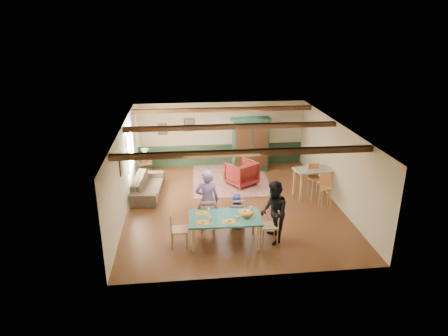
{
  "coord_description": "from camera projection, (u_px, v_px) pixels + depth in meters",
  "views": [
    {
      "loc": [
        -1.61,
        -12.07,
        5.9
      ],
      "look_at": [
        -0.24,
        0.5,
        1.15
      ],
      "focal_mm": 32.0,
      "sensor_mm": 36.0,
      "label": 1
    }
  ],
  "objects": [
    {
      "name": "ceiling",
      "position": [
        233.0,
        127.0,
        12.52
      ],
      "size": [
        7.0,
        8.0,
        0.02
      ],
      "primitive_type": "cube",
      "color": "white",
      "rests_on": "wall_back"
    },
    {
      "name": "person_child",
      "position": [
        237.0,
        211.0,
        11.82
      ],
      "size": [
        0.54,
        0.36,
        1.09
      ],
      "primitive_type": "imported",
      "rotation": [
        0.0,
        0.0,
        3.12
      ],
      "color": "navy",
      "rests_on": "floor"
    },
    {
      "name": "bar_stool_right",
      "position": [
        326.0,
        192.0,
        13.11
      ],
      "size": [
        0.43,
        0.47,
        1.11
      ],
      "primitive_type": null,
      "rotation": [
        0.0,
        0.0,
        -0.09
      ],
      "color": "tan",
      "rests_on": "floor"
    },
    {
      "name": "dining_chair_end_left",
      "position": [
        179.0,
        229.0,
        10.88
      ],
      "size": [
        0.49,
        0.46,
        1.03
      ],
      "primitive_type": null,
      "rotation": [
        0.0,
        0.0,
        1.55
      ],
      "color": "tan",
      "rests_on": "floor"
    },
    {
      "name": "armoire",
      "position": [
        250.0,
        145.0,
        16.17
      ],
      "size": [
        1.59,
        0.71,
        2.2
      ],
      "primitive_type": "cube",
      "rotation": [
        0.0,
        0.0,
        0.06
      ],
      "color": "#153525",
      "rests_on": "floor"
    },
    {
      "name": "area_rug",
      "position": [
        230.0,
        179.0,
        15.62
      ],
      "size": [
        3.0,
        3.52,
        0.01
      ],
      "primitive_type": "cube",
      "rotation": [
        0.0,
        0.0,
        -0.03
      ],
      "color": "#C3A98D",
      "rests_on": "floor"
    },
    {
      "name": "picture_back_a",
      "position": [
        189.0,
        125.0,
        16.4
      ],
      "size": [
        0.45,
        0.04,
        0.55
      ],
      "primitive_type": null,
      "color": "#7E705B",
      "rests_on": "wall_back"
    },
    {
      "name": "ceiling_beam_front",
      "position": [
        245.0,
        153.0,
        10.41
      ],
      "size": [
        6.95,
        0.16,
        0.16
      ],
      "primitive_type": "cube",
      "color": "#331D0E",
      "rests_on": "ceiling"
    },
    {
      "name": "wall_back",
      "position": [
        221.0,
        134.0,
        16.72
      ],
      "size": [
        7.0,
        0.02,
        2.7
      ],
      "primitive_type": "cube",
      "color": "beige",
      "rests_on": "floor"
    },
    {
      "name": "cat",
      "position": [
        247.0,
        215.0,
        10.8
      ],
      "size": [
        0.39,
        0.16,
        0.2
      ],
      "primitive_type": null,
      "rotation": [
        0.0,
        0.0,
        -0.02
      ],
      "color": "orange",
      "rests_on": "dining_table"
    },
    {
      "name": "armchair",
      "position": [
        241.0,
        173.0,
        14.99
      ],
      "size": [
        1.37,
        1.38,
        0.92
      ],
      "primitive_type": "imported",
      "rotation": [
        0.0,
        0.0,
        -2.59
      ],
      "color": "#4C0F10",
      "rests_on": "floor"
    },
    {
      "name": "wainscot_back",
      "position": [
        221.0,
        155.0,
        17.02
      ],
      "size": [
        6.95,
        0.03,
        0.9
      ],
      "primitive_type": "cube",
      "color": "#1A301E",
      "rests_on": "floor"
    },
    {
      "name": "place_setting_far_left",
      "position": [
        203.0,
        212.0,
        11.07
      ],
      "size": [
        0.44,
        0.33,
        0.11
      ],
      "primitive_type": null,
      "rotation": [
        0.0,
        0.0,
        -0.02
      ],
      "color": "gold",
      "rests_on": "dining_table"
    },
    {
      "name": "dining_chair_far_right",
      "position": [
        237.0,
        213.0,
        11.75
      ],
      "size": [
        0.46,
        0.49,
        1.03
      ],
      "primitive_type": null,
      "rotation": [
        0.0,
        0.0,
        3.12
      ],
      "color": "tan",
      "rests_on": "floor"
    },
    {
      "name": "ceiling_beam_back",
      "position": [
        223.0,
        110.0,
        15.35
      ],
      "size": [
        6.95,
        0.16,
        0.16
      ],
      "primitive_type": "cube",
      "color": "#331D0E",
      "rests_on": "ceiling"
    },
    {
      "name": "place_setting_near_center",
      "position": [
        230.0,
        220.0,
        10.62
      ],
      "size": [
        0.44,
        0.33,
        0.11
      ],
      "primitive_type": null,
      "rotation": [
        0.0,
        0.0,
        -0.02
      ],
      "color": "gold",
      "rests_on": "dining_table"
    },
    {
      "name": "sofa",
      "position": [
        148.0,
        186.0,
        14.14
      ],
      "size": [
        1.11,
        2.4,
        0.68
      ],
      "primitive_type": "imported",
      "rotation": [
        0.0,
        0.0,
        1.48
      ],
      "color": "#3F3527",
      "rests_on": "floor"
    },
    {
      "name": "bar_stool_left",
      "position": [
        315.0,
        182.0,
        13.75
      ],
      "size": [
        0.48,
        0.52,
        1.22
      ],
      "primitive_type": null,
      "rotation": [
        0.0,
        0.0,
        0.12
      ],
      "color": "tan",
      "rests_on": "floor"
    },
    {
      "name": "person_man",
      "position": [
        207.0,
        200.0,
        11.61
      ],
      "size": [
        0.69,
        0.46,
        1.87
      ],
      "primitive_type": "imported",
      "rotation": [
        0.0,
        0.0,
        3.12
      ],
      "color": "#755897",
      "rests_on": "floor"
    },
    {
      "name": "place_setting_near_left",
      "position": [
        203.0,
        221.0,
        10.56
      ],
      "size": [
        0.44,
        0.33,
        0.11
      ],
      "primitive_type": null,
      "rotation": [
        0.0,
        0.0,
        -0.02
      ],
      "color": "gold",
      "rests_on": "dining_table"
    },
    {
      "name": "picture_back_b",
      "position": [
        163.0,
        129.0,
        16.34
      ],
      "size": [
        0.38,
        0.04,
        0.48
      ],
      "primitive_type": null,
      "color": "#7E705B",
      "rests_on": "wall_back"
    },
    {
      "name": "picture_left_wall",
      "position": [
        121.0,
        166.0,
        11.95
      ],
      "size": [
        0.04,
        0.42,
        0.52
      ],
      "primitive_type": null,
      "color": "#7E705B",
      "rests_on": "wall_left"
    },
    {
      "name": "wall_left",
      "position": [
        124.0,
        171.0,
        12.64
      ],
      "size": [
        0.02,
        8.0,
        2.7
      ],
      "primitive_type": "cube",
      "color": "beige",
      "rests_on": "floor"
    },
    {
      "name": "place_setting_far_right",
      "position": [
        245.0,
        210.0,
        11.16
      ],
      "size": [
        0.44,
        0.33,
        0.11
      ],
      "primitive_type": null,
      "rotation": [
        0.0,
        0.0,
        -0.02
      ],
      "color": "gold",
      "rests_on": "dining_table"
    },
    {
      "name": "dining_chair_far_left",
      "position": [
        208.0,
        215.0,
        11.68
      ],
      "size": [
        0.46,
        0.49,
        1.03
      ],
      "primitive_type": null,
      "rotation": [
        0.0,
        0.0,
        3.12
      ],
      "color": "tan",
      "rests_on": "floor"
    },
    {
      "name": "wall_right",
      "position": [
        337.0,
        163.0,
        13.35
      ],
      "size": [
        0.02,
        8.0,
        2.7
      ],
      "primitive_type": "cube",
      "color": "beige",
      "rests_on": "floor"
    },
    {
      "name": "dining_table",
      "position": [
        225.0,
        230.0,
        11.02
      ],
      "size": [
        1.97,
        1.12,
        0.81
      ],
      "primitive_type": null,
      "rotation": [
        0.0,
        0.0,
        -0.02
      ],
      "color": "#1D5E57",
      "rests_on": "floor"
    },
    {
      "name": "end_table",
      "position": [
        146.0,
        169.0,
        15.79
      ],
      "size": [
        0.53,
        0.53,
        0.6
      ],
      "primitive_type": null,
      "rotation": [
        0.0,
        0.0,
        0.09
      ],
      "color": "#331D0E",
      "rests_on": "floor"
    },
    {
      "name": "counter_table",
      "position": [
        312.0,
        183.0,
        13.92
      ],
      "size": [
        1.32,
        0.88,
        1.03
      ],
      "primitive_type": null,
      "rotation": [
        0.0,
        0.0,
        0.14
      ],
      "color": "beige",
      "rests_on": "floor"
    },
    {
      "name": "dining_chair_end_right",
      "position": [
        269.0,
        225.0,
        11.09
      ],
      "size": [
        0.49,
        0.46,
        1.03
      ],
      "primitive_type": null,
      "rotation": [
        0.0,
        0.0,
        -1.59
      ],
      "color": "tan",
      "rests_on": "floor"
    },
    {
      "name": "person_woman",
      "position": [
        274.0,
        213.0,
        10.97
      ],
      "size": [
        0.69,
        0.88,
        1.79
      ],
      "primitive_type": "imported",
      "rotation": [
        0.0,
        0.0,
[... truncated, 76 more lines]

